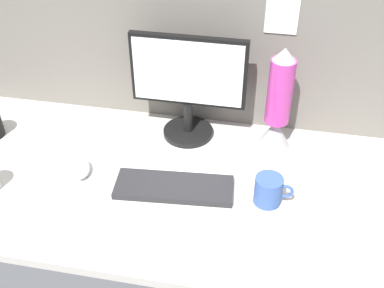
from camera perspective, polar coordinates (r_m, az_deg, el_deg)
ground_plane at (r=155.21cm, az=-1.08°, el=-4.61°), size 180.00×80.00×3.00cm
cubicle_wall_back at (r=169.07cm, az=1.46°, el=11.49°), size 180.00×5.50×56.83cm
monitor at (r=162.44cm, az=-0.46°, el=7.28°), size 39.52×18.00×37.89cm
keyboard at (r=149.86cm, az=-2.18°, el=-5.20°), size 37.99×16.18×2.00cm
mouse at (r=159.36cm, az=-13.12°, el=-2.95°), size 8.13×10.81×3.40cm
mug_ceramic_blue at (r=145.33cm, az=9.21°, el=-5.50°), size 11.81×8.50×9.16cm
lava_lamp at (r=161.62cm, az=10.28°, el=4.33°), size 11.43×11.43×37.42cm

